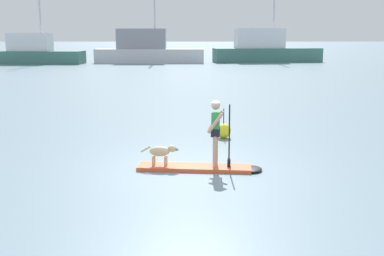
{
  "coord_description": "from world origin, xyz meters",
  "views": [
    {
      "loc": [
        -0.06,
        -12.52,
        3.46
      ],
      "look_at": [
        0.0,
        1.0,
        0.9
      ],
      "focal_mm": 47.01,
      "sensor_mm": 36.0,
      "label": 1
    }
  ],
  "objects": [
    {
      "name": "dog",
      "position": [
        -0.85,
        0.08,
        0.45
      ],
      "size": [
        0.99,
        0.27,
        0.53
      ],
      "color": "#CCB78C",
      "rests_on": "paddleboard"
    },
    {
      "name": "person_paddler",
      "position": [
        0.55,
        -0.05,
        1.07
      ],
      "size": [
        0.63,
        0.51,
        1.69
      ],
      "color": "tan",
      "rests_on": "paddleboard"
    },
    {
      "name": "ground_plane",
      "position": [
        0.0,
        0.0,
        0.0
      ],
      "size": [
        400.0,
        400.0,
        0.0
      ],
      "primitive_type": "plane",
      "color": "slate"
    },
    {
      "name": "marker_buoy",
      "position": [
        1.0,
        3.95,
        0.25
      ],
      "size": [
        0.5,
        0.5,
        1.0
      ],
      "color": "yellow",
      "rests_on": "ground_plane"
    },
    {
      "name": "moored_boat_far_starboard",
      "position": [
        -18.02,
        45.54,
        1.31
      ],
      "size": [
        10.62,
        3.74,
        12.05
      ],
      "color": "#3F7266",
      "rests_on": "ground_plane"
    },
    {
      "name": "moored_boat_center",
      "position": [
        8.74,
        48.73,
        1.51
      ],
      "size": [
        13.26,
        4.61,
        10.71
      ],
      "color": "#3F7266",
      "rests_on": "ground_plane"
    },
    {
      "name": "moored_boat_outer",
      "position": [
        -5.36,
        47.44,
        1.48
      ],
      "size": [
        12.71,
        3.35,
        10.14
      ],
      "color": "silver",
      "rests_on": "ground_plane"
    },
    {
      "name": "paddleboard",
      "position": [
        0.22,
        -0.02,
        0.05
      ],
      "size": [
        3.23,
        0.95,
        0.1
      ],
      "color": "#E55933",
      "rests_on": "ground_plane"
    }
  ]
}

